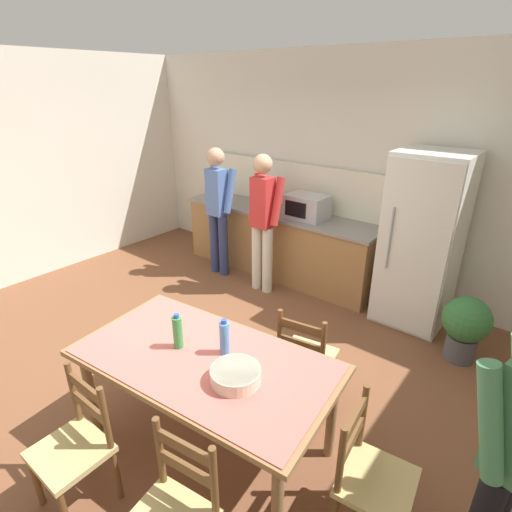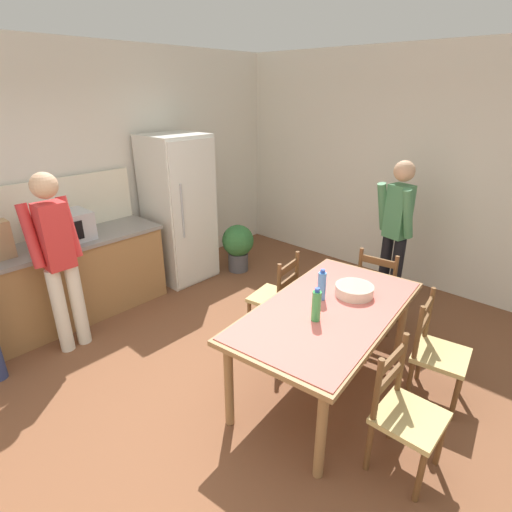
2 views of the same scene
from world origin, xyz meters
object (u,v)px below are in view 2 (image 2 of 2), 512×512
object	(u,v)px
chair_side_near_left	(405,414)
chair_side_far_right	(276,297)
chair_side_near_right	(436,352)
person_by_table	(396,228)
bottle_off_centre	(322,286)
potted_plant	(238,245)
person_at_counter	(58,255)
chair_head_end	(378,289)
refrigerator	(179,210)
microwave	(65,227)
serving_bowl	(354,290)
bottle_near_centre	(316,305)
dining_table	(328,316)

from	to	relation	value
chair_side_near_left	chair_side_far_right	bearing A→B (deg)	67.92
chair_side_near_right	person_by_table	bearing A→B (deg)	29.59
bottle_off_centre	potted_plant	distance (m)	2.46
person_at_counter	chair_side_near_right	bearing A→B (deg)	-150.00
chair_side_far_right	chair_head_end	size ratio (longest dim) A/B	1.00
refrigerator	chair_side_near_right	distance (m)	3.44
microwave	potted_plant	distance (m)	2.24
person_by_table	potted_plant	bearing A→B (deg)	-61.16
serving_bowl	person_by_table	world-z (taller)	person_by_table
chair_side_near_right	chair_side_far_right	xyz separation A→B (m)	(-0.17, 1.54, 0.00)
chair_side_near_right	person_at_counter	distance (m)	3.40
bottle_off_centre	refrigerator	bearing A→B (deg)	79.09
bottle_near_centre	person_by_table	distance (m)	2.00
bottle_near_centre	chair_side_far_right	bearing A→B (deg)	56.83
serving_bowl	potted_plant	xyz separation A→B (m)	(0.89, 2.29, -0.45)
serving_bowl	potted_plant	bearing A→B (deg)	68.80
chair_side_near_right	refrigerator	bearing A→B (deg)	80.03
microwave	chair_side_near_left	distance (m)	3.61
refrigerator	serving_bowl	bearing A→B (deg)	-95.15
bottle_off_centre	serving_bowl	xyz separation A→B (m)	(0.25, -0.17, -0.07)
microwave	chair_side_far_right	size ratio (longest dim) A/B	0.55
chair_side_near_right	chair_side_near_left	world-z (taller)	same
chair_side_near_left	potted_plant	xyz separation A→B (m)	(1.53, 3.06, -0.06)
person_at_counter	person_by_table	bearing A→B (deg)	-123.08
chair_side_near_right	person_by_table	distance (m)	1.68
refrigerator	dining_table	size ratio (longest dim) A/B	0.99
bottle_near_centre	serving_bowl	distance (m)	0.55
serving_bowl	chair_side_far_right	size ratio (longest dim) A/B	0.35
refrigerator	bottle_off_centre	bearing A→B (deg)	-100.91
microwave	person_by_table	world-z (taller)	person_by_table
serving_bowl	chair_side_near_left	xyz separation A→B (m)	(-0.64, -0.78, -0.39)
refrigerator	dining_table	world-z (taller)	refrigerator
potted_plant	chair_side_near_left	bearing A→B (deg)	-116.51
chair_side_near_right	potted_plant	world-z (taller)	chair_side_near_right
microwave	bottle_near_centre	xyz separation A→B (m)	(0.66, -2.72, -0.15)
refrigerator	bottle_off_centre	xyz separation A→B (m)	(-0.49, -2.55, -0.04)
bottle_near_centre	chair_head_end	xyz separation A→B (m)	(1.42, 0.16, -0.46)
dining_table	chair_head_end	size ratio (longest dim) A/B	2.10
person_by_table	microwave	bearing A→B (deg)	-29.08
chair_side_near_right	person_at_counter	bearing A→B (deg)	111.36
person_by_table	refrigerator	bearing A→B (deg)	-50.27
chair_side_far_right	chair_head_end	xyz separation A→B (m)	(0.87, -0.69, 0.00)
bottle_near_centre	chair_side_near_left	distance (m)	0.92
bottle_near_centre	person_by_table	xyz separation A→B (m)	(1.97, 0.29, 0.05)
dining_table	chair_side_near_right	distance (m)	0.91
microwave	potted_plant	size ratio (longest dim) A/B	0.75
chair_head_end	person_at_counter	size ratio (longest dim) A/B	0.52
microwave	dining_table	xyz separation A→B (m)	(0.88, -2.70, -0.36)
chair_head_end	microwave	bearing A→B (deg)	32.02
serving_bowl	chair_side_near_left	distance (m)	1.08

